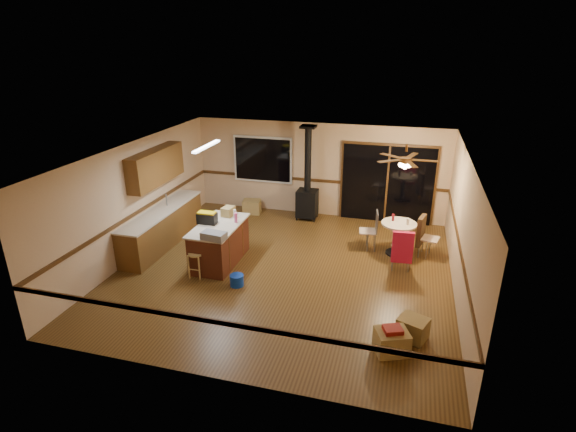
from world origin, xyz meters
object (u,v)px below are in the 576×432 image
at_px(box_under_window, 252,207).
at_px(wood_stove, 307,194).
at_px(toolbox_black, 207,218).
at_px(dining_table, 398,233).
at_px(box_corner_a, 392,342).
at_px(chair_left, 373,226).
at_px(chair_right, 422,231).
at_px(kitchen_island, 220,243).
at_px(blue_bucket, 237,280).
at_px(box_corner_b, 413,328).
at_px(toolbox_grey, 214,236).
at_px(bar_stool, 196,265).
at_px(chair_near, 402,247).

bearing_deg(box_under_window, wood_stove, 0.14).
distance_m(wood_stove, toolbox_black, 3.42).
bearing_deg(dining_table, box_corner_a, -88.81).
distance_m(chair_left, box_under_window, 3.87).
distance_m(dining_table, chair_right, 0.54).
bearing_deg(kitchen_island, dining_table, 20.82).
bearing_deg(box_under_window, blue_bucket, -74.77).
relative_size(kitchen_island, box_corner_b, 3.64).
distance_m(toolbox_grey, toolbox_black, 0.89).
distance_m(toolbox_black, bar_stool, 1.08).
distance_m(blue_bucket, box_under_window, 4.08).
relative_size(toolbox_black, dining_table, 0.52).
relative_size(toolbox_grey, bar_stool, 0.89).
relative_size(chair_right, box_corner_b, 1.52).
distance_m(kitchen_island, wood_stove, 3.33).
bearing_deg(box_corner_b, toolbox_black, 158.69).
bearing_deg(blue_bucket, chair_left, 44.71).
bearing_deg(kitchen_island, toolbox_black, 175.28).
distance_m(kitchen_island, dining_table, 4.09).
height_order(chair_near, box_under_window, chair_near).
relative_size(dining_table, box_corner_a, 1.59).
height_order(blue_bucket, chair_left, chair_left).
bearing_deg(wood_stove, chair_left, -37.61).
height_order(wood_stove, chair_near, wood_stove).
xyz_separation_m(toolbox_grey, blue_bucket, (0.53, -0.17, -0.86)).
bearing_deg(toolbox_grey, kitchen_island, 106.67).
relative_size(dining_table, chair_near, 1.15).
bearing_deg(blue_bucket, toolbox_grey, 162.25).
distance_m(wood_stove, dining_table, 2.99).
distance_m(wood_stove, blue_bucket, 4.02).
bearing_deg(box_under_window, dining_table, -21.01).
distance_m(kitchen_island, chair_left, 3.59).
xyz_separation_m(wood_stove, blue_bucket, (-0.56, -3.94, -0.61)).
bearing_deg(chair_right, chair_left, 178.97).
bearing_deg(chair_left, toolbox_grey, -142.75).
height_order(toolbox_grey, chair_near, toolbox_grey).
distance_m(chair_near, box_corner_b, 2.35).
relative_size(bar_stool, box_corner_b, 1.20).
xyz_separation_m(bar_stool, box_under_window, (-0.12, 3.81, -0.08)).
bearing_deg(toolbox_black, toolbox_grey, -56.72).
bearing_deg(box_corner_b, chair_left, 106.77).
xyz_separation_m(box_under_window, box_corner_b, (4.55, -4.77, -0.01)).
bearing_deg(toolbox_grey, bar_stool, -174.06).
bearing_deg(toolbox_black, dining_table, 19.26).
xyz_separation_m(chair_left, chair_near, (0.71, -1.00, 0.01)).
distance_m(wood_stove, box_corner_a, 5.87).
height_order(wood_stove, chair_left, wood_stove).
xyz_separation_m(wood_stove, box_corner_b, (2.92, -4.78, -0.54)).
distance_m(kitchen_island, bar_stool, 0.81).
distance_m(bar_stool, chair_left, 4.16).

